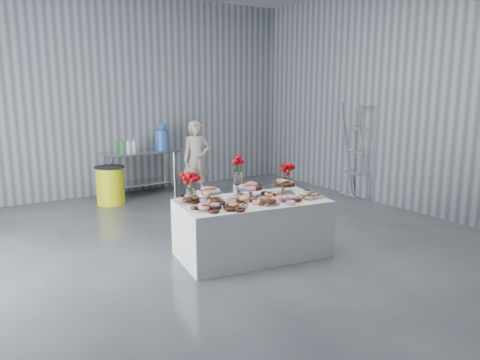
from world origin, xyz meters
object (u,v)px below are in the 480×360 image
object	(u,v)px
water_jug	(162,137)
stepladder	(356,151)
prep_table	(140,165)
trash_barrel	(110,185)
display_table	(252,228)
person	(197,159)

from	to	relation	value
water_jug	stepladder	world-z (taller)	stepladder
prep_table	trash_barrel	bearing A→B (deg)	-149.51
trash_barrel	stepladder	distance (m)	4.74
prep_table	stepladder	size ratio (longest dim) A/B	0.78
display_table	trash_barrel	bearing A→B (deg)	101.42
display_table	prep_table	world-z (taller)	prep_table
water_jug	stepladder	size ratio (longest dim) A/B	0.29
display_table	prep_table	xyz separation A→B (m)	(0.01, 4.14, 0.24)
prep_table	stepladder	bearing A→B (deg)	-38.16
water_jug	trash_barrel	xyz separation A→B (m)	(-1.26, -0.45, -0.79)
trash_barrel	prep_table	bearing A→B (deg)	30.49
trash_barrel	stepladder	bearing A→B (deg)	-28.13
prep_table	trash_barrel	distance (m)	0.92
water_jug	stepladder	distance (m)	3.94
water_jug	display_table	bearing A→B (deg)	-97.04
display_table	stepladder	size ratio (longest dim) A/B	0.99
prep_table	water_jug	distance (m)	0.73
prep_table	water_jug	xyz separation A→B (m)	(0.50, -0.00, 0.53)
person	stepladder	bearing A→B (deg)	-26.00
prep_table	stepladder	distance (m)	4.33
display_table	person	distance (m)	3.49
display_table	prep_table	bearing A→B (deg)	89.84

